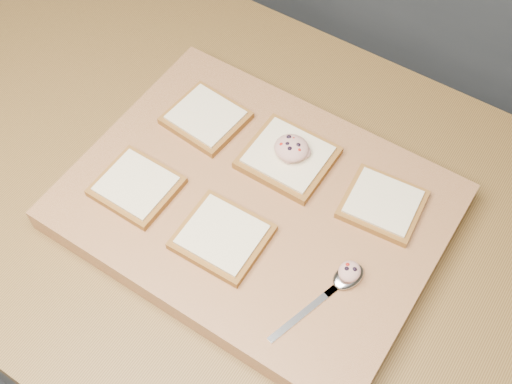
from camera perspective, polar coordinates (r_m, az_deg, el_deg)
island_counter at (r=1.37m, az=5.72°, el=-14.46°), size 2.00×0.80×0.90m
cutting_board at (r=0.97m, az=-0.00°, el=-1.30°), size 0.54×0.41×0.04m
bread_far_left at (r=1.04m, az=-4.47°, el=6.60°), size 0.12×0.11×0.02m
bread_far_center at (r=0.99m, az=2.86°, el=3.10°), size 0.13×0.12×0.02m
bread_far_right at (r=0.96m, az=11.20°, el=-1.03°), size 0.12×0.11×0.02m
bread_near_left at (r=0.98m, az=-10.57°, el=0.52°), size 0.11×0.10×0.02m
bread_near_center at (r=0.91m, az=-3.01°, el=-3.97°), size 0.12×0.11×0.02m
tuna_salad_dollop at (r=0.97m, az=3.18°, el=3.93°), size 0.05×0.05×0.03m
spoon at (r=0.89m, az=7.64°, el=-7.89°), size 0.07×0.17×0.01m
spoon_salad at (r=0.88m, az=8.32°, el=-6.99°), size 0.03×0.03×0.02m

